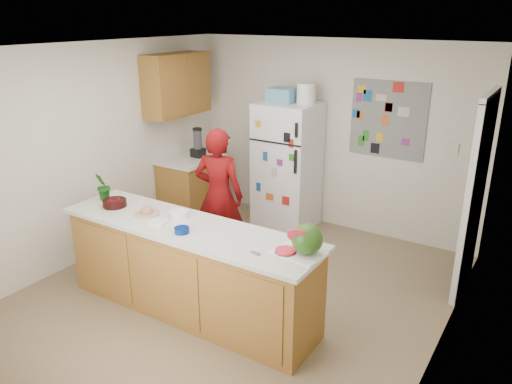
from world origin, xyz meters
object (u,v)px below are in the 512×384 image
Objects in this scene: watermelon at (307,239)px; refrigerator at (287,166)px; cherry_bowl at (115,203)px; person at (219,196)px.

refrigerator is at bearing 122.24° from watermelon.
refrigerator reaches higher than cherry_bowl.
refrigerator reaches higher than watermelon.
person is 1.22m from cherry_bowl.
refrigerator is 2.74m from watermelon.
refrigerator is 6.56× the size of watermelon.
person is 6.15× the size of watermelon.
cherry_bowl is (-2.16, -0.08, -0.11)m from watermelon.
person reaches higher than cherry_bowl.
cherry_bowl is at bearing -177.92° from watermelon.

